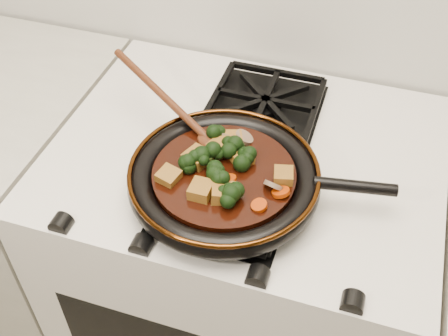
% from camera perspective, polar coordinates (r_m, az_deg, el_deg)
% --- Properties ---
extents(stove, '(0.76, 0.60, 0.90)m').
position_cam_1_polar(stove, '(1.45, 1.79, -11.38)').
color(stove, silver).
rests_on(stove, ground).
extents(burner_grate_front, '(0.23, 0.23, 0.03)m').
position_cam_1_polar(burner_grate_front, '(1.00, 0.07, -2.93)').
color(burner_grate_front, black).
rests_on(burner_grate_front, stove).
extents(burner_grate_back, '(0.23, 0.23, 0.03)m').
position_cam_1_polar(burner_grate_back, '(1.20, 4.22, 6.58)').
color(burner_grate_back, black).
rests_on(burner_grate_back, stove).
extents(skillet, '(0.46, 0.34, 0.05)m').
position_cam_1_polar(skillet, '(0.99, 0.12, -1.09)').
color(skillet, black).
rests_on(skillet, burner_grate_front).
extents(braising_sauce, '(0.25, 0.25, 0.02)m').
position_cam_1_polar(braising_sauce, '(0.98, -0.00, -0.87)').
color(braising_sauce, black).
rests_on(braising_sauce, skillet).
extents(tofu_cube_0, '(0.04, 0.04, 0.03)m').
position_cam_1_polar(tofu_cube_0, '(0.94, -2.35, -2.29)').
color(tofu_cube_0, brown).
rests_on(tofu_cube_0, braising_sauce).
extents(tofu_cube_1, '(0.04, 0.04, 0.02)m').
position_cam_1_polar(tofu_cube_1, '(0.96, 6.06, -0.81)').
color(tofu_cube_1, brown).
rests_on(tofu_cube_1, braising_sauce).
extents(tofu_cube_2, '(0.05, 0.05, 0.03)m').
position_cam_1_polar(tofu_cube_2, '(0.93, -0.09, -2.58)').
color(tofu_cube_2, brown).
rests_on(tofu_cube_2, braising_sauce).
extents(tofu_cube_3, '(0.04, 0.04, 0.02)m').
position_cam_1_polar(tofu_cube_3, '(1.03, 0.85, 3.02)').
color(tofu_cube_3, brown).
rests_on(tofu_cube_3, braising_sauce).
extents(tofu_cube_4, '(0.06, 0.05, 0.03)m').
position_cam_1_polar(tofu_cube_4, '(0.99, -2.71, 1.05)').
color(tofu_cube_4, brown).
rests_on(tofu_cube_4, braising_sauce).
extents(tofu_cube_5, '(0.04, 0.04, 0.02)m').
position_cam_1_polar(tofu_cube_5, '(0.96, -5.64, -0.86)').
color(tofu_cube_5, brown).
rests_on(tofu_cube_5, braising_sauce).
extents(tofu_cube_6, '(0.05, 0.05, 0.02)m').
position_cam_1_polar(tofu_cube_6, '(0.99, 1.90, 0.86)').
color(tofu_cube_6, brown).
rests_on(tofu_cube_6, braising_sauce).
extents(tofu_cube_7, '(0.05, 0.05, 0.02)m').
position_cam_1_polar(tofu_cube_7, '(1.01, -0.40, 2.15)').
color(tofu_cube_7, brown).
rests_on(tofu_cube_7, braising_sauce).
extents(broccoli_floret_0, '(0.08, 0.08, 0.06)m').
position_cam_1_polar(broccoli_floret_0, '(0.92, 0.26, -2.89)').
color(broccoli_floret_0, black).
rests_on(broccoli_floret_0, braising_sauce).
extents(broccoli_floret_1, '(0.08, 0.08, 0.06)m').
position_cam_1_polar(broccoli_floret_1, '(0.98, -1.53, 0.95)').
color(broccoli_floret_1, black).
rests_on(broccoli_floret_1, braising_sauce).
extents(broccoli_floret_2, '(0.08, 0.08, 0.05)m').
position_cam_1_polar(broccoli_floret_2, '(0.98, 2.12, 0.66)').
color(broccoli_floret_2, black).
rests_on(broccoli_floret_2, braising_sauce).
extents(broccoli_floret_3, '(0.07, 0.07, 0.07)m').
position_cam_1_polar(broccoli_floret_3, '(0.97, -3.47, 0.19)').
color(broccoli_floret_3, black).
rests_on(broccoli_floret_3, braising_sauce).
extents(broccoli_floret_4, '(0.07, 0.07, 0.05)m').
position_cam_1_polar(broccoli_floret_4, '(1.04, -1.32, 3.59)').
color(broccoli_floret_4, black).
rests_on(broccoli_floret_4, braising_sauce).
extents(broccoli_floret_5, '(0.09, 0.09, 0.06)m').
position_cam_1_polar(broccoli_floret_5, '(1.00, 0.65, 1.92)').
color(broccoli_floret_5, black).
rests_on(broccoli_floret_5, braising_sauce).
extents(broccoli_floret_6, '(0.08, 0.07, 0.07)m').
position_cam_1_polar(broccoli_floret_6, '(0.95, -0.46, -0.74)').
color(broccoli_floret_6, black).
rests_on(broccoli_floret_6, braising_sauce).
extents(carrot_coin_0, '(0.03, 0.03, 0.02)m').
position_cam_1_polar(carrot_coin_0, '(0.94, 5.79, -2.45)').
color(carrot_coin_0, '#A52F04').
rests_on(carrot_coin_0, braising_sauce).
extents(carrot_coin_1, '(0.03, 0.03, 0.02)m').
position_cam_1_polar(carrot_coin_1, '(0.92, 3.60, -3.81)').
color(carrot_coin_1, '#A52F04').
rests_on(carrot_coin_1, braising_sauce).
extents(carrot_coin_2, '(0.03, 0.03, 0.02)m').
position_cam_1_polar(carrot_coin_2, '(0.96, 0.44, -1.14)').
color(carrot_coin_2, '#A52F04').
rests_on(carrot_coin_2, braising_sauce).
extents(carrot_coin_3, '(0.03, 0.03, 0.02)m').
position_cam_1_polar(carrot_coin_3, '(1.03, 0.87, 2.92)').
color(carrot_coin_3, '#A52F04').
rests_on(carrot_coin_3, braising_sauce).
extents(mushroom_slice_0, '(0.04, 0.04, 0.03)m').
position_cam_1_polar(mushroom_slice_0, '(1.04, 0.14, 3.42)').
color(mushroom_slice_0, brown).
rests_on(mushroom_slice_0, braising_sauce).
extents(mushroom_slice_1, '(0.03, 0.03, 0.02)m').
position_cam_1_polar(mushroom_slice_1, '(1.04, 1.06, 3.34)').
color(mushroom_slice_1, brown).
rests_on(mushroom_slice_1, braising_sauce).
extents(mushroom_slice_2, '(0.05, 0.05, 0.02)m').
position_cam_1_polar(mushroom_slice_2, '(1.03, 2.03, 3.14)').
color(mushroom_slice_2, brown).
rests_on(mushroom_slice_2, braising_sauce).
extents(mushroom_slice_3, '(0.04, 0.04, 0.03)m').
position_cam_1_polar(mushroom_slice_3, '(0.95, 5.06, -1.78)').
color(mushroom_slice_3, brown).
rests_on(mushroom_slice_3, braising_sauce).
extents(wooden_spoon, '(0.17, 0.11, 0.28)m').
position_cam_1_polar(wooden_spoon, '(1.07, -4.51, 5.71)').
color(wooden_spoon, '#4C2310').
rests_on(wooden_spoon, braising_sauce).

